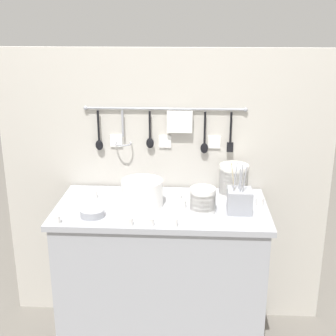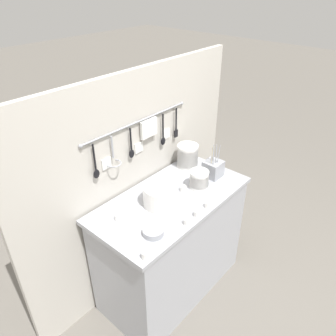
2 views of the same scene
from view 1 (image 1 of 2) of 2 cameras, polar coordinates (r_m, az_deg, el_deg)
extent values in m
cube|color=#9EA0A8|center=(2.49, -0.78, -4.97)|extent=(1.12, 0.57, 0.03)
cube|color=#9EA0A8|center=(2.69, -0.74, -13.49)|extent=(1.08, 0.55, 0.84)
cube|color=#BCB7AD|center=(2.79, -0.32, -2.78)|extent=(1.92, 0.04, 1.66)
cylinder|color=#93969E|center=(2.62, -0.39, 7.24)|extent=(0.89, 0.01, 0.01)
sphere|color=#93969E|center=(2.69, -10.02, 7.23)|extent=(0.02, 0.02, 0.02)
sphere|color=#93969E|center=(2.63, 9.45, 7.03)|extent=(0.02, 0.02, 0.02)
cylinder|color=black|center=(2.68, -8.48, 5.10)|extent=(0.01, 0.01, 0.18)
ellipsoid|color=black|center=(2.71, -8.37, 2.78)|extent=(0.04, 0.02, 0.06)
cylinder|color=#93969E|center=(2.67, -8.53, 7.12)|extent=(0.01, 0.01, 0.02)
cylinder|color=#93969E|center=(2.65, -5.56, 5.38)|extent=(0.01, 0.01, 0.15)
torus|color=#93969E|center=(2.68, -5.48, 3.00)|extent=(0.10, 0.10, 0.01)
cylinder|color=#93969E|center=(2.65, -5.57, 7.13)|extent=(0.01, 0.01, 0.02)
cylinder|color=black|center=(2.63, -2.24, 5.25)|extent=(0.01, 0.01, 0.16)
ellipsoid|color=black|center=(2.66, -2.21, 3.05)|extent=(0.04, 0.02, 0.06)
cylinder|color=#93969E|center=(2.63, -2.23, 7.12)|extent=(0.01, 0.01, 0.02)
cube|color=silver|center=(2.62, 1.43, 5.64)|extent=(0.14, 0.02, 0.12)
cylinder|color=#93969E|center=(2.62, 1.45, 7.08)|extent=(0.01, 0.01, 0.02)
cylinder|color=black|center=(2.62, 4.51, 4.88)|extent=(0.01, 0.01, 0.18)
ellipsoid|color=black|center=(2.65, 4.45, 2.42)|extent=(0.04, 0.02, 0.06)
cylinder|color=#93969E|center=(2.62, 4.56, 7.03)|extent=(0.01, 0.01, 0.02)
cylinder|color=black|center=(2.63, 7.66, 4.90)|extent=(0.01, 0.01, 0.18)
cube|color=black|center=(2.66, 7.56, 2.53)|extent=(0.04, 0.01, 0.06)
cylinder|color=#93969E|center=(2.62, 7.73, 6.95)|extent=(0.01, 0.01, 0.02)
cube|color=white|center=(2.70, -6.31, 3.33)|extent=(0.07, 0.01, 0.07)
cube|color=white|center=(2.67, -0.37, 3.26)|extent=(0.07, 0.01, 0.07)
cube|color=white|center=(2.67, 5.65, 3.15)|extent=(0.07, 0.01, 0.07)
cylinder|color=white|center=(2.64, 7.94, -2.91)|extent=(0.16, 0.16, 0.04)
cylinder|color=white|center=(2.63, 7.96, -2.45)|extent=(0.16, 0.16, 0.04)
cylinder|color=white|center=(2.62, 7.98, -1.98)|extent=(0.16, 0.16, 0.04)
cylinder|color=white|center=(2.61, 8.00, -1.50)|extent=(0.16, 0.16, 0.04)
cylinder|color=white|center=(2.61, 8.02, -1.03)|extent=(0.16, 0.16, 0.04)
cylinder|color=white|center=(2.60, 8.05, -0.55)|extent=(0.16, 0.16, 0.04)
cylinder|color=white|center=(2.59, 8.07, -0.07)|extent=(0.16, 0.16, 0.04)
cylinder|color=white|center=(2.41, 4.23, -4.91)|extent=(0.13, 0.13, 0.04)
cylinder|color=white|center=(2.40, 4.24, -4.42)|extent=(0.13, 0.13, 0.04)
cylinder|color=white|center=(2.39, 4.26, -3.93)|extent=(0.13, 0.13, 0.04)
cylinder|color=white|center=(2.38, 4.27, -3.43)|extent=(0.13, 0.13, 0.04)
cylinder|color=white|center=(2.37, 4.28, -2.93)|extent=(0.13, 0.13, 0.04)
cylinder|color=white|center=(2.50, -3.13, -4.39)|extent=(0.22, 0.22, 0.01)
cylinder|color=white|center=(2.49, -3.14, -4.15)|extent=(0.22, 0.22, 0.01)
cylinder|color=white|center=(2.49, -3.14, -3.90)|extent=(0.22, 0.22, 0.01)
cylinder|color=white|center=(2.48, -3.15, -3.65)|extent=(0.22, 0.22, 0.01)
cylinder|color=white|center=(2.48, -3.15, -3.40)|extent=(0.22, 0.22, 0.01)
cylinder|color=white|center=(2.47, -3.16, -3.15)|extent=(0.22, 0.22, 0.01)
cylinder|color=white|center=(2.47, -3.16, -2.90)|extent=(0.22, 0.22, 0.01)
cylinder|color=white|center=(2.47, -3.17, -2.65)|extent=(0.22, 0.22, 0.01)
cylinder|color=white|center=(2.46, -3.17, -2.40)|extent=(0.22, 0.22, 0.01)
cylinder|color=white|center=(2.46, -3.18, -2.14)|extent=(0.22, 0.22, 0.01)
cylinder|color=white|center=(2.45, -3.18, -1.89)|extent=(0.22, 0.22, 0.01)
cylinder|color=white|center=(2.45, -3.18, -1.63)|extent=(0.22, 0.22, 0.01)
cylinder|color=#93969E|center=(2.38, -9.19, -5.41)|extent=(0.12, 0.12, 0.04)
cube|color=#93969E|center=(2.42, 8.70, -3.98)|extent=(0.12, 0.12, 0.12)
cylinder|color=#93969E|center=(2.37, 8.87, -1.89)|extent=(0.02, 0.02, 0.20)
cylinder|color=#93969E|center=(2.40, 8.73, -1.82)|extent=(0.03, 0.01, 0.18)
cylinder|color=#C6B793|center=(2.37, 7.97, -1.69)|extent=(0.03, 0.03, 0.21)
cylinder|color=#93969E|center=(2.36, 8.10, -1.80)|extent=(0.03, 0.03, 0.21)
cylinder|color=#93969E|center=(2.39, 8.77, -2.01)|extent=(0.01, 0.02, 0.17)
cylinder|color=#93969E|center=(2.36, 9.22, -2.04)|extent=(0.03, 0.01, 0.19)
cylinder|color=white|center=(2.34, -13.49, -6.12)|extent=(0.04, 0.04, 0.04)
cylinder|color=white|center=(2.60, 2.79, -3.11)|extent=(0.04, 0.04, 0.04)
cylinder|color=white|center=(2.25, 0.66, -6.63)|extent=(0.04, 0.04, 0.04)
cylinder|color=white|center=(2.25, -2.25, -6.56)|extent=(0.04, 0.04, 0.04)
cylinder|color=white|center=(2.27, -4.81, -6.48)|extent=(0.04, 0.04, 0.04)
cylinder|color=white|center=(2.62, -9.08, -3.17)|extent=(0.04, 0.04, 0.04)
cylinder|color=white|center=(2.53, 11.11, -4.03)|extent=(0.04, 0.04, 0.04)
cylinder|color=white|center=(2.62, -1.97, -2.92)|extent=(0.04, 0.04, 0.04)
cylinder|color=white|center=(2.53, 1.24, -3.72)|extent=(0.04, 0.04, 0.04)
cylinder|color=white|center=(2.46, 1.74, -4.37)|extent=(0.04, 0.04, 0.04)
camera|label=2|loc=(1.92, -53.73, 21.69)|focal=35.00mm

